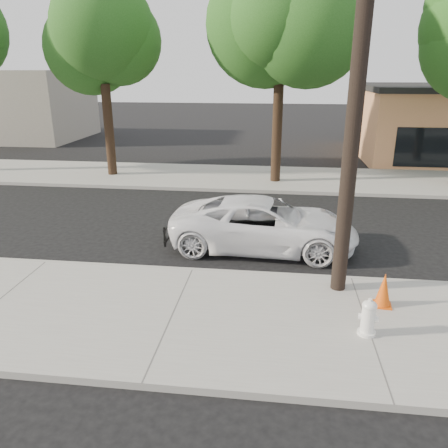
% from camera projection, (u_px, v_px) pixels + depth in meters
% --- Properties ---
extents(ground, '(120.00, 120.00, 0.00)m').
position_uv_depth(ground, '(206.00, 244.00, 13.29)').
color(ground, black).
rests_on(ground, ground).
extents(near_sidewalk, '(90.00, 4.40, 0.15)m').
position_uv_depth(near_sidewalk, '(173.00, 316.00, 9.24)').
color(near_sidewalk, gray).
rests_on(near_sidewalk, ground).
extents(far_sidewalk, '(90.00, 5.00, 0.15)m').
position_uv_depth(far_sidewalk, '(234.00, 177.00, 21.22)').
color(far_sidewalk, gray).
rests_on(far_sidewalk, ground).
extents(curb_near, '(90.00, 0.12, 0.16)m').
position_uv_depth(curb_near, '(193.00, 271.00, 11.30)').
color(curb_near, '#9E9B93').
rests_on(curb_near, ground).
extents(utility_pole, '(1.40, 0.34, 9.00)m').
position_uv_depth(utility_pole, '(357.00, 86.00, 8.78)').
color(utility_pole, black).
rests_on(utility_pole, near_sidewalk).
extents(tree_b, '(4.34, 4.20, 8.45)m').
position_uv_depth(tree_b, '(104.00, 43.00, 19.45)').
color(tree_b, black).
rests_on(tree_b, far_sidewalk).
extents(tree_c, '(4.96, 4.80, 9.55)m').
position_uv_depth(tree_c, '(287.00, 21.00, 17.88)').
color(tree_c, black).
rests_on(tree_c, far_sidewalk).
extents(police_cruiser, '(5.49, 2.70, 1.50)m').
position_uv_depth(police_cruiser, '(264.00, 224.00, 12.74)').
color(police_cruiser, white).
rests_on(police_cruiser, ground).
extents(fire_hydrant, '(0.39, 0.35, 0.73)m').
position_uv_depth(fire_hydrant, '(368.00, 318.00, 8.38)').
color(fire_hydrant, white).
rests_on(fire_hydrant, near_sidewalk).
extents(traffic_cone, '(0.43, 0.43, 0.77)m').
position_uv_depth(traffic_cone, '(384.00, 290.00, 9.41)').
color(traffic_cone, '#DC4F0B').
rests_on(traffic_cone, near_sidewalk).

